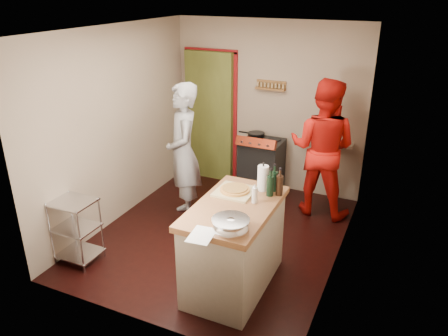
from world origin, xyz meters
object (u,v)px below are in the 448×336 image
Objects in this scene: island at (235,244)px; person_red at (322,148)px; wire_shelving at (76,228)px; person_stripe at (183,153)px; stove at (261,166)px.

island is 0.76× the size of person_red.
island is at bearing 10.49° from wire_shelving.
person_red is (0.42, 2.06, 0.45)m from island.
person_stripe is (0.62, 1.47, 0.51)m from wire_shelving.
person_red is at bearing 78.41° from island.
person_stripe is at bearing 137.66° from island.
wire_shelving is at bearing -169.51° from island.
stove is 1.44m from person_stripe.
person_stripe is 1.90m from person_red.
island is at bearing 82.13° from person_red.
wire_shelving is at bearing 50.19° from person_red.
person_red is at bearing 46.47° from wire_shelving.
wire_shelving is 0.42× the size of person_stripe.
wire_shelving is 0.41× the size of person_red.
stove is 1.11m from person_red.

